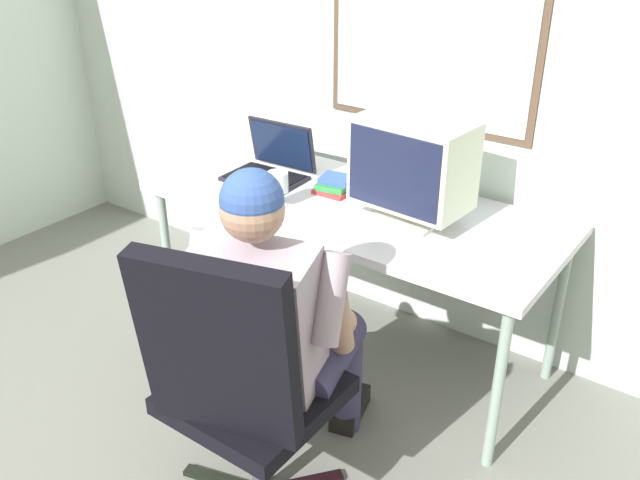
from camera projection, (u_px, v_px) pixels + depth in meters
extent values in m
cube|color=#B6C4BA|center=(419.00, 35.00, 2.88)|extent=(4.71, 0.06, 2.72)
cylinder|color=gray|center=(167.00, 256.00, 3.26)|extent=(0.04, 0.04, 0.70)
cylinder|color=gray|center=(497.00, 390.00, 2.40)|extent=(0.04, 0.04, 0.70)
cylinder|color=gray|center=(254.00, 211.00, 3.72)|extent=(0.04, 0.04, 0.70)
cylinder|color=gray|center=(557.00, 310.00, 2.85)|extent=(0.04, 0.04, 0.70)
cube|color=silver|center=(351.00, 207.00, 2.89)|extent=(1.79, 0.75, 0.04)
cube|color=black|center=(266.00, 460.00, 2.55)|extent=(0.20, 0.28, 0.02)
cylinder|color=#3F3F44|center=(258.00, 447.00, 2.32)|extent=(0.05, 0.05, 0.41)
cube|color=black|center=(255.00, 395.00, 2.22)|extent=(0.49, 0.49, 0.06)
cube|color=black|center=(217.00, 350.00, 1.89)|extent=(0.49, 0.26, 0.60)
cylinder|color=#312E4B|center=(328.00, 357.00, 2.35)|extent=(0.25, 0.43, 0.15)
cylinder|color=#312E4B|center=(346.00, 377.00, 2.63)|extent=(0.12, 0.12, 0.48)
cube|color=black|center=(350.00, 408.00, 2.77)|extent=(0.16, 0.26, 0.08)
cylinder|color=#312E4B|center=(244.00, 338.00, 2.45)|extent=(0.25, 0.43, 0.15)
cylinder|color=#312E4B|center=(270.00, 359.00, 2.73)|extent=(0.12, 0.12, 0.48)
cube|color=black|center=(278.00, 390.00, 2.87)|extent=(0.16, 0.26, 0.08)
cube|color=gray|center=(258.00, 319.00, 2.11)|extent=(0.44, 0.37, 0.52)
sphere|color=#A37A62|center=(252.00, 210.00, 1.94)|extent=(0.19, 0.19, 0.19)
sphere|color=#2F4986|center=(252.00, 200.00, 1.93)|extent=(0.19, 0.19, 0.19)
cylinder|color=gray|center=(330.00, 298.00, 2.04)|extent=(0.14, 0.21, 0.29)
cylinder|color=#A37A62|center=(339.00, 321.00, 2.18)|extent=(0.11, 0.17, 0.27)
sphere|color=#A37A62|center=(343.00, 322.00, 2.22)|extent=(0.09, 0.09, 0.09)
cylinder|color=gray|center=(201.00, 272.00, 2.18)|extent=(0.13, 0.20, 0.29)
cylinder|color=#A37A62|center=(222.00, 265.00, 2.32)|extent=(0.10, 0.13, 0.27)
sphere|color=#A37A62|center=(233.00, 237.00, 2.36)|extent=(0.09, 0.09, 0.09)
cube|color=beige|center=(410.00, 218.00, 2.72)|extent=(0.27, 0.22, 0.02)
cylinder|color=beige|center=(410.00, 210.00, 2.71)|extent=(0.04, 0.04, 0.06)
cube|color=beige|center=(413.00, 163.00, 2.62)|extent=(0.45, 0.30, 0.34)
cube|color=#191E38|center=(393.00, 173.00, 2.52)|extent=(0.40, 0.04, 0.30)
cube|color=black|center=(264.00, 179.00, 3.10)|extent=(0.36, 0.25, 0.02)
cube|color=black|center=(264.00, 176.00, 3.09)|extent=(0.33, 0.22, 0.00)
cube|color=black|center=(282.00, 145.00, 3.15)|extent=(0.35, 0.07, 0.23)
cube|color=#0F1933|center=(281.00, 145.00, 3.14)|extent=(0.33, 0.06, 0.20)
cylinder|color=silver|center=(278.00, 205.00, 2.85)|extent=(0.07, 0.07, 0.00)
cylinder|color=silver|center=(278.00, 198.00, 2.84)|extent=(0.01, 0.01, 0.06)
cylinder|color=silver|center=(278.00, 182.00, 2.80)|extent=(0.09, 0.09, 0.08)
cylinder|color=#520519|center=(278.00, 186.00, 2.81)|extent=(0.08, 0.08, 0.04)
cube|color=red|center=(334.00, 190.00, 2.97)|extent=(0.15, 0.14, 0.02)
cube|color=#287C39|center=(334.00, 186.00, 2.96)|extent=(0.15, 0.14, 0.02)
cube|color=#314E97|center=(337.00, 179.00, 2.96)|extent=(0.15, 0.13, 0.03)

